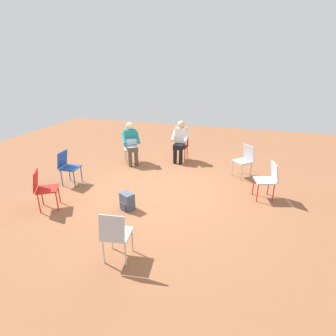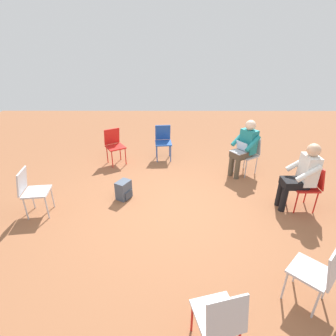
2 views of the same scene
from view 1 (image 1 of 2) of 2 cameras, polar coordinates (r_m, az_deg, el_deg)
ground_plane at (r=6.25m, az=-2.36°, el=-5.09°), size 14.56×14.56×0.00m
chair_south at (r=4.05m, az=-11.40°, el=-13.72°), size 0.45×0.48×0.85m
chair_northwest at (r=8.06m, az=-8.18°, el=4.74°), size 0.57×0.58×0.85m
chair_southwest at (r=5.90m, az=-25.54°, el=-3.69°), size 0.58×0.56×0.85m
chair_north at (r=8.19m, az=2.93°, el=5.22°), size 0.40×0.44×0.85m
chair_west at (r=6.90m, az=-21.03°, el=0.56°), size 0.47×0.43×0.85m
chair_northeast at (r=7.19m, az=16.34°, el=1.97°), size 0.58×0.58×0.85m
chair_east at (r=6.13m, az=20.97°, el=-2.06°), size 0.52×0.49×0.85m
person_with_laptop at (r=7.84m, az=-8.06°, el=5.78°), size 0.63×0.64×1.24m
person_in_white at (r=7.98m, az=2.67°, el=6.26°), size 0.49×0.52×1.24m
backpack_near_laptop_user at (r=5.52m, az=-8.86°, el=-7.36°), size 0.34×0.31×0.36m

